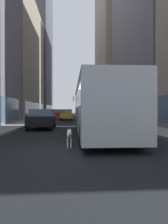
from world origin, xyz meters
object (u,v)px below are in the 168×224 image
Objects in this scene: car_blue_hatchback at (83,115)px; car_silver_sedan at (89,114)px; dalmatian_dog at (69,135)px; car_red_coupe at (59,114)px; car_yellow_taxi at (67,115)px; pedestrian_in_coat at (149,116)px; box_truck at (86,109)px; transit_bus at (98,106)px; car_black_suv at (42,119)px.

car_silver_sedan is at bearing 78.60° from car_blue_hatchback.
car_blue_hatchback is at bearing 85.35° from dalmatian_dog.
dalmatian_dog is at bearing -85.58° from car_red_coupe.
car_yellow_taxi reaches higher than dalmatian_dog.
car_yellow_taxi and car_silver_sedan have the same top height.
car_yellow_taxi is at bearing 140.81° from car_blue_hatchback.
pedestrian_in_coat is (8.92, -21.52, 0.19)m from car_red_coupe.
box_truck reaches higher than car_red_coupe.
box_truck reaches higher than car_yellow_taxi.
transit_bus is 4.39m from dalmatian_dog.
transit_bus and box_truck have the same top height.
car_blue_hatchback is 20.89m from dalmatian_dog.
box_truck is (1.60, 35.28, -0.11)m from transit_bus.
car_yellow_taxi is 22.79m from dalmatian_dog.
car_red_coupe is 4.34× the size of dalmatian_dog.
car_black_suv is 1.06× the size of car_silver_sedan.
pedestrian_in_coat reaches higher than car_yellow_taxi.
car_yellow_taxi is 0.57× the size of box_truck.
car_silver_sedan is 8.09m from car_blue_hatchback.
car_yellow_taxi is 4.41× the size of dalmatian_dog.
box_truck is at bearing 87.40° from transit_bus.
transit_bus reaches higher than car_yellow_taxi.
car_black_suv is at bearing -107.81° from car_blue_hatchback.
car_yellow_taxi is at bearing -77.16° from car_red_coupe.
car_silver_sedan is 20.74m from pedestrian_in_coat.
car_yellow_taxi is 0.97× the size of car_black_suv.
box_truck reaches higher than car_silver_sedan.
box_truck is 31.04m from pedestrian_in_coat.
pedestrian_in_coat is (6.62, 8.28, 0.50)m from dalmatian_dog.
car_yellow_taxi is at bearing -123.79° from car_silver_sedan.
dalmatian_dog is (-3.29, -28.76, -0.31)m from car_silver_sedan.
pedestrian_in_coat is at bearing -80.78° from car_silver_sedan.
dalmatian_dog is at bearing -88.23° from car_yellow_taxi.
transit_bus is 6.67m from pedestrian_in_coat.
car_red_coupe is at bearing 112.53° from pedestrian_in_coat.
car_red_coupe is at bearing 90.00° from car_black_suv.
car_silver_sedan is (4.00, 5.98, -0.00)m from car_yellow_taxi.
transit_bus reaches higher than car_silver_sedan.
car_black_suv and car_red_coupe have the same top height.
transit_bus is 6.82× the size of pedestrian_in_coat.
car_yellow_taxi is at bearing 97.23° from transit_bus.
car_yellow_taxi is 2.51× the size of pedestrian_in_coat.
pedestrian_in_coat is (4.92, -12.54, 0.19)m from car_blue_hatchback.
car_yellow_taxi is at bearing -103.74° from box_truck.
car_red_coupe and car_blue_hatchback have the same top height.
dalmatian_dog is (-1.69, -3.85, -1.26)m from transit_bus.
dalmatian_dog is (2.31, -29.80, -0.31)m from car_red_coupe.
car_blue_hatchback is (0.00, 16.97, -0.95)m from transit_bus.
dalmatian_dog is at bearing -94.81° from box_truck.
car_silver_sedan and car_blue_hatchback have the same top height.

